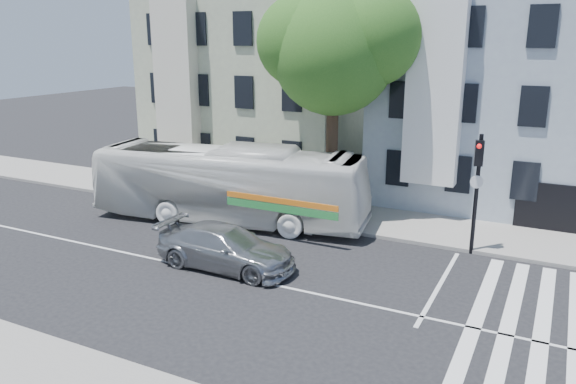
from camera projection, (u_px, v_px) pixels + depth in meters
The scene contains 9 objects.
ground at pixel (238, 277), 19.78m from camera, with size 120.00×120.00×0.00m, color black.
sidewalk_far at pixel (326, 214), 26.66m from camera, with size 80.00×4.00×0.15m, color gray.
building_left at pixel (267, 83), 34.27m from camera, with size 12.00×10.00×11.00m, color #A2A78C.
building_right at pixel (511, 92), 28.22m from camera, with size 12.00×10.00×11.00m, color #909BAC.
street_tree at pixel (337, 45), 25.20m from camera, with size 7.30×5.90×11.10m.
bus at pixel (229, 184), 25.37m from camera, with size 12.63×2.96×3.52m, color white.
sedan at pixel (226, 247), 20.46m from camera, with size 5.32×2.16×1.54m, color #A4A7AB.
hedge at pixel (183, 195), 28.31m from camera, with size 8.50×0.84×0.70m, color #2E6922, non-canonical shape.
traffic_signal at pixel (477, 178), 21.09m from camera, with size 0.49×0.55×4.72m.
Camera 1 is at (9.76, -15.55, 8.16)m, focal length 35.00 mm.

